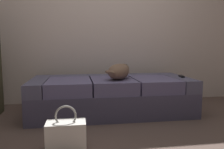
{
  "coord_description": "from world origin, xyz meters",
  "views": [
    {
      "loc": [
        -0.43,
        -1.8,
        0.84
      ],
      "look_at": [
        0.0,
        0.95,
        0.5
      ],
      "focal_mm": 35.86,
      "sensor_mm": 36.0,
      "label": 1
    }
  ],
  "objects_px": {
    "couch": "(111,95)",
    "tv_remote": "(181,76)",
    "dog_tan": "(119,71)",
    "handbag": "(66,135)"
  },
  "relations": [
    {
      "from": "couch",
      "to": "tv_remote",
      "type": "bearing_deg",
      "value": -4.16
    },
    {
      "from": "couch",
      "to": "dog_tan",
      "type": "relative_size",
      "value": 3.76
    },
    {
      "from": "tv_remote",
      "to": "handbag",
      "type": "relative_size",
      "value": 0.4
    },
    {
      "from": "couch",
      "to": "handbag",
      "type": "height_order",
      "value": "couch"
    },
    {
      "from": "couch",
      "to": "tv_remote",
      "type": "relative_size",
      "value": 13.31
    },
    {
      "from": "couch",
      "to": "dog_tan",
      "type": "distance_m",
      "value": 0.35
    },
    {
      "from": "couch",
      "to": "handbag",
      "type": "xyz_separation_m",
      "value": [
        -0.53,
        -1.01,
        -0.1
      ]
    },
    {
      "from": "tv_remote",
      "to": "couch",
      "type": "bearing_deg",
      "value": -173.76
    },
    {
      "from": "couch",
      "to": "dog_tan",
      "type": "xyz_separation_m",
      "value": [
        0.09,
        -0.11,
        0.32
      ]
    },
    {
      "from": "couch",
      "to": "handbag",
      "type": "bearing_deg",
      "value": -117.64
    }
  ]
}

